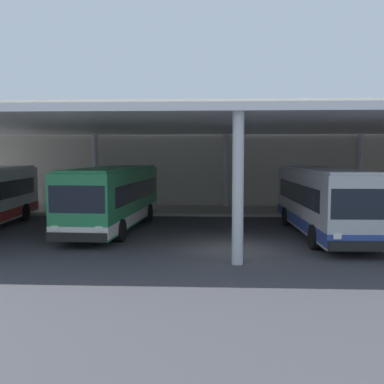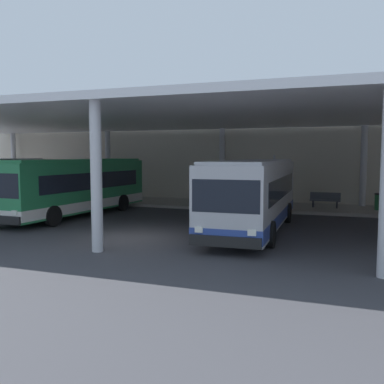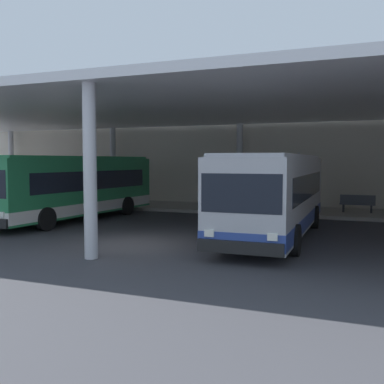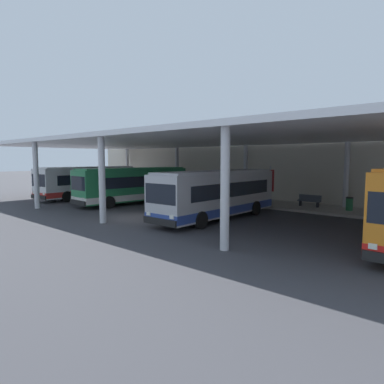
{
  "view_description": "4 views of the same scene",
  "coord_description": "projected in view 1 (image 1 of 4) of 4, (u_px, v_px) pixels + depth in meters",
  "views": [
    {
      "loc": [
        -0.83,
        -17.8,
        3.78
      ],
      "look_at": [
        -1.89,
        3.92,
        1.98
      ],
      "focal_mm": 41.67,
      "sensor_mm": 36.0,
      "label": 1
    },
    {
      "loc": [
        8.13,
        -15.08,
        3.4
      ],
      "look_at": [
        0.64,
        5.5,
        1.47
      ],
      "focal_mm": 39.28,
      "sensor_mm": 36.0,
      "label": 2
    },
    {
      "loc": [
        7.89,
        -13.78,
        2.96
      ],
      "look_at": [
        0.15,
        5.22,
        1.52
      ],
      "focal_mm": 42.07,
      "sensor_mm": 36.0,
      "label": 3
    },
    {
      "loc": [
        17.62,
        -13.96,
        3.9
      ],
      "look_at": [
        0.37,
        5.33,
        1.37
      ],
      "focal_mm": 31.22,
      "sensor_mm": 36.0,
      "label": 4
    }
  ],
  "objects": [
    {
      "name": "platform_kerb",
      "position": [
        226.0,
        211.0,
        29.68
      ],
      "size": [
        42.0,
        4.5,
        0.18
      ],
      "primitive_type": "cube",
      "color": "#A39E93",
      "rests_on": "ground"
    },
    {
      "name": "ground_plane",
      "position": [
        234.0,
        249.0,
        17.99
      ],
      "size": [
        200.0,
        200.0,
        0.0
      ],
      "primitive_type": "plane",
      "color": "#3D3D42"
    },
    {
      "name": "bus_middle_bay",
      "position": [
        324.0,
        200.0,
        20.98
      ],
      "size": [
        2.9,
        10.59,
        3.17
      ],
      "color": "#B7B7BC",
      "rests_on": "ground"
    },
    {
      "name": "canopy_shelter",
      "position": [
        230.0,
        126.0,
        23.03
      ],
      "size": [
        40.0,
        17.0,
        5.55
      ],
      "color": "silver",
      "rests_on": "ground"
    },
    {
      "name": "trash_bin",
      "position": [
        381.0,
        203.0,
        29.1
      ],
      "size": [
        0.52,
        0.52,
        0.98
      ],
      "color": "#236638",
      "rests_on": "platform_kerb"
    },
    {
      "name": "station_building_facade",
      "position": [
        225.0,
        154.0,
        32.6
      ],
      "size": [
        48.0,
        1.6,
        7.78
      ],
      "primitive_type": "cube",
      "color": "beige",
      "rests_on": "ground"
    },
    {
      "name": "bench_waiting",
      "position": [
        333.0,
        203.0,
        29.35
      ],
      "size": [
        1.8,
        0.45,
        0.92
      ],
      "color": "#4C515B",
      "rests_on": "platform_kerb"
    },
    {
      "name": "bus_second_bay",
      "position": [
        114.0,
        197.0,
        22.69
      ],
      "size": [
        3.13,
        10.66,
        3.17
      ],
      "color": "#28844C",
      "rests_on": "ground"
    },
    {
      "name": "banner_sign",
      "position": [
        290.0,
        183.0,
        28.52
      ],
      "size": [
        0.7,
        0.12,
        3.2
      ],
      "color": "#B2B2B7",
      "rests_on": "platform_kerb"
    }
  ]
}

